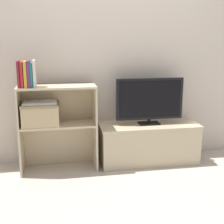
% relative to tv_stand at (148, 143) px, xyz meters
% --- Properties ---
extents(ground_plane, '(16.00, 16.00, 0.00)m').
position_rel_tv_stand_xyz_m(ground_plane, '(-0.41, -0.20, -0.21)').
color(ground_plane, '#BCB2A3').
extents(wall_back, '(10.00, 0.05, 2.40)m').
position_rel_tv_stand_xyz_m(wall_back, '(-0.41, 0.23, 0.99)').
color(wall_back, beige).
rests_on(wall_back, ground_plane).
extents(tv_stand, '(1.06, 0.42, 0.43)m').
position_rel_tv_stand_xyz_m(tv_stand, '(0.00, 0.00, 0.00)').
color(tv_stand, '#CCB793').
rests_on(tv_stand, ground_plane).
extents(tv, '(0.72, 0.14, 0.49)m').
position_rel_tv_stand_xyz_m(tv, '(-0.00, -0.00, 0.48)').
color(tv, black).
rests_on(tv, tv_stand).
extents(bookshelf_lower_tier, '(0.76, 0.32, 0.49)m').
position_rel_tv_stand_xyz_m(bookshelf_lower_tier, '(-0.96, 0.02, 0.09)').
color(bookshelf_lower_tier, '#CCB793').
rests_on(bookshelf_lower_tier, ground_plane).
extents(bookshelf_upper_tier, '(0.76, 0.32, 0.38)m').
position_rel_tv_stand_xyz_m(bookshelf_upper_tier, '(-0.96, 0.02, 0.52)').
color(bookshelf_upper_tier, '#CCB793').
rests_on(bookshelf_upper_tier, bookshelf_lower_tier).
extents(book_maroon, '(0.02, 0.14, 0.25)m').
position_rel_tv_stand_xyz_m(book_maroon, '(-1.30, -0.10, 0.78)').
color(book_maroon, maroon).
rests_on(book_maroon, bookshelf_upper_tier).
extents(book_crimson, '(0.03, 0.14, 0.24)m').
position_rel_tv_stand_xyz_m(book_crimson, '(-1.27, -0.10, 0.78)').
color(book_crimson, '#B22328').
rests_on(book_crimson, bookshelf_upper_tier).
extents(book_mustard, '(0.03, 0.15, 0.24)m').
position_rel_tv_stand_xyz_m(book_mustard, '(-1.24, -0.10, 0.78)').
color(book_mustard, gold).
rests_on(book_mustard, bookshelf_upper_tier).
extents(book_plum, '(0.03, 0.13, 0.25)m').
position_rel_tv_stand_xyz_m(book_plum, '(-1.21, -0.10, 0.78)').
color(book_plum, '#6B2D66').
rests_on(book_plum, bookshelf_upper_tier).
extents(book_teal, '(0.02, 0.13, 0.23)m').
position_rel_tv_stand_xyz_m(book_teal, '(-1.18, -0.10, 0.77)').
color(book_teal, '#1E7075').
rests_on(book_teal, bookshelf_upper_tier).
extents(book_ivory, '(0.02, 0.13, 0.25)m').
position_rel_tv_stand_xyz_m(book_ivory, '(-1.16, -0.10, 0.78)').
color(book_ivory, silver).
rests_on(book_ivory, bookshelf_upper_tier).
extents(storage_basket_left, '(0.36, 0.29, 0.21)m').
position_rel_tv_stand_xyz_m(storage_basket_left, '(-1.12, -0.05, 0.39)').
color(storage_basket_left, tan).
rests_on(storage_basket_left, bookshelf_lower_tier).
extents(laptop, '(0.32, 0.21, 0.02)m').
position_rel_tv_stand_xyz_m(laptop, '(-1.12, -0.05, 0.50)').
color(laptop, white).
rests_on(laptop, storage_basket_left).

